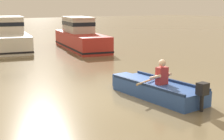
{
  "coord_description": "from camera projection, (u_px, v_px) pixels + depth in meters",
  "views": [
    {
      "loc": [
        -5.6,
        -7.95,
        2.77
      ],
      "look_at": [
        0.36,
        1.26,
        0.55
      ],
      "focal_mm": 51.86,
      "sensor_mm": 36.0,
      "label": 1
    }
  ],
  "objects": [
    {
      "name": "moored_boat_red",
      "position": [
        80.0,
        37.0,
        20.67
      ],
      "size": [
        3.04,
        6.82,
        2.01
      ],
      "color": "#B72D28",
      "rests_on": "ground"
    },
    {
      "name": "rowboat_with_person",
      "position": [
        156.0,
        89.0,
        9.86
      ],
      "size": [
        1.89,
        3.72,
        1.19
      ],
      "color": "#2D519E",
      "rests_on": "ground"
    },
    {
      "name": "moored_boat_white",
      "position": [
        11.0,
        37.0,
        20.37
      ],
      "size": [
        3.08,
        6.22,
        2.04
      ],
      "color": "white",
      "rests_on": "ground"
    },
    {
      "name": "ground_plane",
      "position": [
        124.0,
        95.0,
        10.08
      ],
      "size": [
        120.0,
        120.0,
        0.0
      ],
      "primitive_type": "plane",
      "color": "#7A6B4C"
    }
  ]
}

